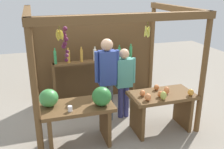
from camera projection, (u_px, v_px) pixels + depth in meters
name	position (u px, v px, depth m)	size (l,w,h in m)	color
ground_plane	(109.00, 116.00, 5.32)	(12.00, 12.00, 0.00)	gray
market_stall	(102.00, 50.00, 5.27)	(2.93, 2.16, 2.20)	brown
fruit_counter_left	(78.00, 109.00, 4.18)	(1.20, 0.64, 1.05)	brown
fruit_counter_right	(161.00, 103.00, 4.65)	(1.18, 0.64, 0.88)	brown
bottle_shelf_unit	(95.00, 69.00, 5.71)	(1.88, 0.22, 1.35)	brown
vendor_man	(107.00, 73.00, 4.82)	(0.48, 0.23, 1.67)	#535D64
vendor_woman	(124.00, 78.00, 5.02)	(0.48, 0.20, 1.45)	navy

